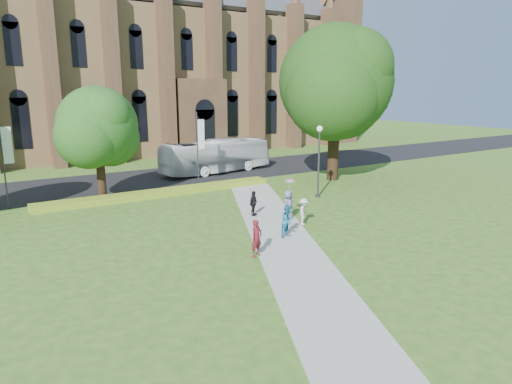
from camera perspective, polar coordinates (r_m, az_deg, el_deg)
ground at (r=24.55m, az=4.19°, el=-5.75°), size 160.00×160.00×0.00m
road at (r=41.77m, az=-12.54°, el=1.68°), size 160.00×10.00×0.02m
footpath at (r=25.31m, az=2.82°, el=-5.11°), size 15.58×28.54×0.04m
flower_hedge at (r=34.80m, az=-11.70°, el=-0.08°), size 18.00×1.40×0.45m
cathedral at (r=63.29m, az=-10.84°, el=17.18°), size 52.60×18.25×28.00m
streetlamp at (r=33.38m, az=7.88°, el=4.88°), size 0.44×0.44×5.24m
large_tree at (r=40.10m, az=9.94°, el=13.36°), size 9.60×9.60×13.20m
street_tree_1 at (r=34.12m, az=-19.21°, el=7.73°), size 5.60×5.60×8.05m
banner_pole_0 at (r=37.70m, az=-7.18°, el=5.93°), size 0.70×0.10×6.00m
banner_pole_1 at (r=34.10m, az=-28.91°, el=3.75°), size 0.70×0.10×6.00m
tour_coach at (r=43.52m, az=-4.99°, el=4.48°), size 11.52×4.21×3.14m
pedestrian_0 at (r=21.53m, az=0.07°, el=-5.79°), size 0.74×0.59×1.77m
pedestrian_1 at (r=24.35m, az=4.01°, el=-3.66°), size 0.99×0.87×1.74m
pedestrian_2 at (r=26.65m, az=5.98°, el=-2.45°), size 1.12×1.14×1.57m
pedestrian_3 at (r=28.41m, az=-0.33°, el=-1.43°), size 0.99×0.80×1.57m
pedestrian_4 at (r=27.58m, az=4.04°, el=-1.64°), size 1.05×0.94×1.81m
parasol at (r=27.49m, az=4.25°, el=0.87°), size 0.72×0.72×0.58m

